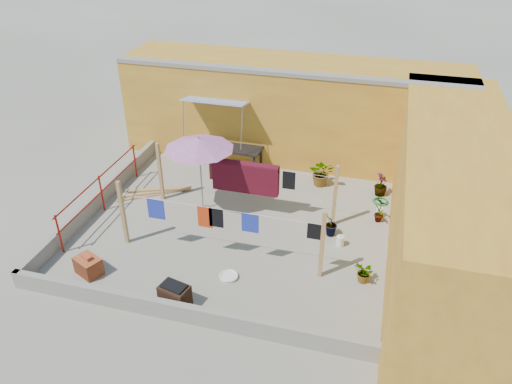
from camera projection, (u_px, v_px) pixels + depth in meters
The scene contains 21 objects.
ground at pixel (236, 226), 13.48m from camera, with size 80.00×80.00×0.00m, color #9E998E.
wall_back at pixel (292, 109), 16.41m from camera, with size 11.00×3.27×3.21m.
wall_right at pixel (450, 204), 11.48m from camera, with size 2.40×9.00×3.20m, color gold.
parapet_front at pixel (185, 313), 10.41m from camera, with size 8.30×0.16×0.44m, color gray.
parapet_left at pixel (100, 198), 14.29m from camera, with size 0.16×7.30×0.44m, color gray.
red_railing at pixel (101, 188), 13.81m from camera, with size 0.05×4.20×1.10m.
clothesline_rig at pixel (243, 183), 13.37m from camera, with size 5.09×2.35×1.80m.
patio_umbrella at pixel (199, 144), 13.19m from camera, with size 2.45×2.45×2.26m.
outdoor_table at pixel (237, 149), 15.98m from camera, with size 1.66×0.92×0.75m.
brick_stack at pixel (88, 266), 11.72m from camera, with size 0.73×0.65×0.53m.
lumber_pile at pixel (155, 192), 14.89m from camera, with size 1.95×1.25×0.13m.
brazier at pixel (175, 295), 10.78m from camera, with size 0.71×0.56×0.57m.
white_basin at pixel (229, 276), 11.68m from camera, with size 0.45×0.45×0.08m.
water_jug_a at pixel (340, 241), 12.69m from camera, with size 0.20×0.20×0.32m.
water_jug_b at pixel (379, 212), 13.83m from camera, with size 0.20×0.20×0.31m.
green_hose at pixel (381, 201), 14.51m from camera, with size 0.47×0.47×0.07m.
plant_back_a at pixel (322, 173), 15.18m from camera, with size 0.76×0.66×0.85m, color #1E5C1A.
plant_back_b at pixel (381, 185), 14.71m from camera, with size 0.39×0.39×0.69m, color #1E5C1A.
plant_right_a at pixel (380, 209), 13.48m from camera, with size 0.41×0.28×0.78m, color #1E5C1A.
plant_right_b at pixel (331, 224), 12.93m from camera, with size 0.40×0.32×0.72m, color #1E5C1A.
plant_right_c at pixel (365, 273), 11.44m from camera, with size 0.48×0.41×0.53m, color #1E5C1A.
Camera 1 is at (3.44, -10.51, 7.78)m, focal length 35.00 mm.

